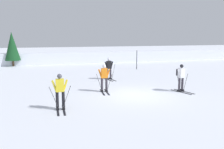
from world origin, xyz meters
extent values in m
plane|color=silver|center=(0.00, 0.00, 0.00)|extent=(120.00, 120.00, 0.00)
cube|color=silver|center=(0.00, 20.84, 0.71)|extent=(80.00, 8.80, 1.42)
cube|color=black|center=(-1.48, 1.20, 0.01)|extent=(0.24, 1.60, 0.02)
cube|color=black|center=(-1.76, 1.23, 0.01)|extent=(0.24, 1.60, 0.02)
cube|color=black|center=(-1.47, 1.35, 0.07)|extent=(0.14, 0.27, 0.10)
cube|color=black|center=(-1.75, 1.38, 0.07)|extent=(0.14, 0.27, 0.10)
cylinder|color=#38333D|center=(-1.47, 1.35, 0.55)|extent=(0.14, 0.14, 0.85)
cylinder|color=#38333D|center=(-1.75, 1.38, 0.55)|extent=(0.14, 0.14, 0.85)
cube|color=orange|center=(-1.61, 1.36, 1.17)|extent=(0.40, 0.27, 0.60)
cylinder|color=orange|center=(-1.36, 1.32, 1.16)|extent=(0.26, 0.11, 0.55)
cylinder|color=orange|center=(-1.86, 1.37, 1.16)|extent=(0.26, 0.11, 0.55)
sphere|color=silver|center=(-1.61, 1.36, 1.60)|extent=(0.22, 0.22, 0.22)
cylinder|color=#38383D|center=(-1.30, 1.24, 0.57)|extent=(0.38, 0.06, 1.14)
cylinder|color=#38383D|center=(-1.93, 1.29, 0.57)|extent=(0.38, 0.06, 1.14)
cube|color=black|center=(-4.35, -1.69, 0.01)|extent=(0.13, 1.60, 0.02)
cube|color=black|center=(-4.63, -1.68, 0.01)|extent=(0.13, 1.60, 0.02)
cube|color=black|center=(-4.35, -1.54, 0.07)|extent=(0.13, 0.26, 0.10)
cube|color=black|center=(-4.63, -1.53, 0.07)|extent=(0.13, 0.26, 0.10)
cylinder|color=black|center=(-4.35, -1.54, 0.55)|extent=(0.14, 0.14, 0.85)
cylinder|color=black|center=(-4.63, -1.53, 0.55)|extent=(0.14, 0.14, 0.85)
cube|color=yellow|center=(-4.49, -1.54, 1.17)|extent=(0.39, 0.25, 0.60)
cylinder|color=yellow|center=(-4.24, -1.57, 1.16)|extent=(0.26, 0.10, 0.55)
cylinder|color=yellow|center=(-4.74, -1.55, 1.16)|extent=(0.26, 0.10, 0.55)
sphere|color=#4C4C56|center=(-4.49, -1.54, 1.60)|extent=(0.22, 0.22, 0.22)
cylinder|color=#38383D|center=(-4.22, -1.65, 0.57)|extent=(0.45, 0.04, 1.16)
cylinder|color=#38383D|center=(-4.77, -1.63, 0.57)|extent=(0.45, 0.04, 1.16)
cube|color=black|center=(-0.01, 5.25, 0.01)|extent=(0.38, 1.59, 0.02)
cube|color=black|center=(-0.29, 5.20, 0.01)|extent=(0.38, 1.59, 0.02)
cube|color=black|center=(-0.04, 5.40, 0.07)|extent=(0.17, 0.28, 0.10)
cube|color=black|center=(-0.32, 5.35, 0.07)|extent=(0.17, 0.28, 0.10)
cylinder|color=#38333D|center=(-0.04, 5.40, 0.55)|extent=(0.14, 0.14, 0.85)
cylinder|color=#38333D|center=(-0.32, 5.35, 0.55)|extent=(0.14, 0.14, 0.85)
cube|color=black|center=(-0.18, 5.37, 1.17)|extent=(0.42, 0.31, 0.60)
cylinder|color=black|center=(0.07, 5.40, 1.16)|extent=(0.27, 0.14, 0.55)
cylinder|color=black|center=(-0.42, 5.31, 1.16)|extent=(0.27, 0.14, 0.55)
sphere|color=silver|center=(-0.18, 5.37, 1.60)|extent=(0.22, 0.22, 0.22)
cylinder|color=#38383D|center=(0.19, 5.34, 0.61)|extent=(0.29, 0.08, 1.22)
cylinder|color=#38383D|center=(-0.51, 5.21, 0.61)|extent=(0.29, 0.08, 1.22)
cube|color=black|center=(3.16, -0.01, 0.01)|extent=(0.57, 1.55, 0.02)
cube|color=black|center=(2.90, -0.10, 0.01)|extent=(0.57, 1.55, 0.02)
cube|color=black|center=(3.12, 0.13, 0.07)|extent=(0.19, 0.28, 0.10)
cube|color=black|center=(2.85, 0.04, 0.07)|extent=(0.19, 0.28, 0.10)
cylinder|color=#38333D|center=(3.12, 0.13, 0.55)|extent=(0.14, 0.14, 0.85)
cylinder|color=#38333D|center=(2.85, 0.04, 0.55)|extent=(0.14, 0.14, 0.85)
cube|color=white|center=(2.98, 0.09, 1.17)|extent=(0.44, 0.34, 0.60)
cylinder|color=white|center=(3.23, 0.14, 1.16)|extent=(0.27, 0.16, 0.55)
cylinder|color=white|center=(2.75, -0.01, 1.16)|extent=(0.27, 0.16, 0.55)
sphere|color=black|center=(2.98, 0.09, 1.60)|extent=(0.22, 0.22, 0.22)
cylinder|color=#38383D|center=(3.32, 0.09, 0.55)|extent=(0.36, 0.14, 1.11)
cylinder|color=#38383D|center=(2.72, -0.10, 0.55)|extent=(0.36, 0.14, 1.11)
cube|color=#232328|center=(2.92, 0.29, 1.19)|extent=(0.32, 0.26, 0.40)
cylinder|color=black|center=(4.12, 10.09, 0.97)|extent=(0.07, 0.07, 1.94)
cylinder|color=#513823|center=(-8.40, 16.38, 0.34)|extent=(0.20, 0.20, 0.67)
cone|color=#14421E|center=(-8.40, 16.38, 2.27)|extent=(1.70, 1.70, 3.19)
camera|label=1|loc=(-5.23, -12.64, 3.46)|focal=38.28mm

